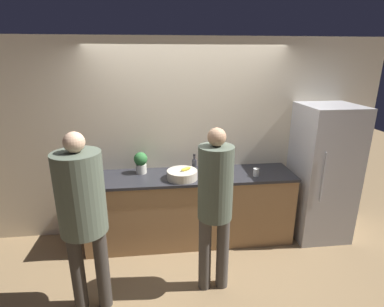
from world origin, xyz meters
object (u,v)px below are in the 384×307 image
object	(u,v)px
utensil_crock	(228,163)
potted_plant	(141,162)
refrigerator	(322,173)
bottle_red	(205,166)
bottle_dark	(194,165)
cup_white	(256,172)
person_left	(82,206)
fruit_bowl	(182,175)
person_center	(215,199)

from	to	relation	value
utensil_crock	potted_plant	bearing A→B (deg)	-175.99
refrigerator	potted_plant	size ratio (longest dim) A/B	6.47
utensil_crock	bottle_red	size ratio (longest dim) A/B	1.21
bottle_dark	cup_white	world-z (taller)	bottle_dark
person_left	utensil_crock	size ratio (longest dim) A/B	7.50
fruit_bowl	bottle_red	bearing A→B (deg)	35.11
fruit_bowl	bottle_red	xyz separation A→B (m)	(0.32, 0.22, 0.02)
person_left	bottle_dark	size ratio (longest dim) A/B	7.06
bottle_red	person_center	bearing A→B (deg)	-93.50
person_left	bottle_red	bearing A→B (deg)	41.80
person_center	cup_white	bearing A→B (deg)	49.19
fruit_bowl	person_center	bearing A→B (deg)	-72.07
person_center	cup_white	xyz separation A→B (m)	(0.67, 0.77, -0.06)
bottle_dark	cup_white	size ratio (longest dim) A/B	2.52
fruit_bowl	refrigerator	bearing A→B (deg)	2.48
potted_plant	refrigerator	bearing A→B (deg)	-4.18
person_center	cup_white	distance (m)	1.02
potted_plant	cup_white	bearing A→B (deg)	-10.73
fruit_bowl	bottle_dark	bearing A→B (deg)	47.35
person_center	potted_plant	world-z (taller)	person_center
fruit_bowl	bottle_dark	world-z (taller)	bottle_dark
bottle_dark	potted_plant	size ratio (longest dim) A/B	0.91
refrigerator	cup_white	bearing A→B (deg)	-174.04
fruit_bowl	cup_white	world-z (taller)	fruit_bowl
person_center	fruit_bowl	size ratio (longest dim) A/B	4.69
person_center	bottle_dark	xyz separation A→B (m)	(-0.09, 0.98, -0.01)
person_left	utensil_crock	world-z (taller)	person_left
bottle_red	bottle_dark	size ratio (longest dim) A/B	0.77
person_center	refrigerator	bearing A→B (deg)	28.47
cup_white	potted_plant	world-z (taller)	potted_plant
fruit_bowl	cup_white	size ratio (longest dim) A/B	3.74
refrigerator	utensil_crock	xyz separation A→B (m)	(-1.21, 0.25, 0.10)
cup_white	person_center	bearing A→B (deg)	-130.81
bottle_red	person_left	bearing A→B (deg)	-138.20
person_center	potted_plant	bearing A→B (deg)	126.17
person_center	fruit_bowl	distance (m)	0.83
utensil_crock	refrigerator	bearing A→B (deg)	-11.84
fruit_bowl	person_left	bearing A→B (deg)	-136.26
refrigerator	cup_white	xyz separation A→B (m)	(-0.94, -0.10, 0.09)
person_center	bottle_dark	bearing A→B (deg)	94.98
person_center	bottle_dark	distance (m)	0.98
refrigerator	person_left	world-z (taller)	refrigerator
fruit_bowl	potted_plant	world-z (taller)	potted_plant
utensil_crock	cup_white	bearing A→B (deg)	-52.14
refrigerator	person_center	distance (m)	1.83
cup_white	fruit_bowl	bearing A→B (deg)	178.93
potted_plant	person_center	bearing A→B (deg)	-53.83
bottle_red	bottle_dark	xyz separation A→B (m)	(-0.15, -0.04, 0.02)
person_center	bottle_red	distance (m)	1.02
bottle_red	utensil_crock	bearing A→B (deg)	18.59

